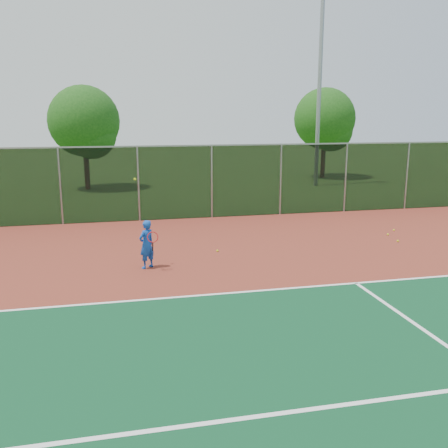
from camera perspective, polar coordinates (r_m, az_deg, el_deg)
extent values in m
plane|color=#2C5919|center=(10.02, 12.41, -13.15)|extent=(120.00, 120.00, 0.00)
cube|color=maroon|center=(11.70, 8.27, -9.08)|extent=(30.00, 20.00, 0.02)
cube|color=white|center=(13.34, 14.86, -6.54)|extent=(22.00, 0.10, 0.00)
cube|color=black|center=(20.71, -1.42, 4.84)|extent=(30.00, 0.04, 3.00)
cube|color=gray|center=(20.57, -1.44, 8.99)|extent=(30.00, 0.06, 0.06)
imported|color=#1247AD|center=(14.14, -8.84, -2.30)|extent=(0.60, 0.57, 1.38)
cylinder|color=black|center=(13.91, -8.15, -2.59)|extent=(0.03, 0.15, 0.27)
torus|color=#A51414|center=(13.74, -8.16, -1.49)|extent=(0.30, 0.13, 0.29)
sphere|color=#D6EA1B|center=(13.87, -10.15, 5.08)|extent=(0.07, 0.07, 0.07)
sphere|color=#D6EA1B|center=(17.94, 19.24, -1.84)|extent=(0.07, 0.07, 0.07)
sphere|color=#D6EA1B|center=(18.79, 18.22, -1.14)|extent=(0.07, 0.07, 0.07)
sphere|color=#D6EA1B|center=(15.76, -0.76, -3.06)|extent=(0.07, 0.07, 0.07)
sphere|color=#D6EA1B|center=(19.56, 18.84, -0.66)|extent=(0.07, 0.07, 0.07)
cylinder|color=gray|center=(30.61, 10.87, 15.50)|extent=(0.24, 0.24, 11.97)
cylinder|color=#342213|center=(29.93, -15.41, 6.02)|extent=(0.30, 0.30, 2.25)
sphere|color=#184612|center=(29.77, -15.72, 11.27)|extent=(3.99, 3.99, 3.99)
sphere|color=#184612|center=(29.47, -14.88, 9.85)|extent=(2.75, 2.75, 2.75)
cylinder|color=#342213|center=(34.78, 11.24, 7.11)|extent=(0.30, 0.30, 2.29)
sphere|color=#184612|center=(34.64, 11.44, 11.73)|extent=(4.07, 4.07, 4.07)
sphere|color=#184612|center=(34.54, 12.20, 10.42)|extent=(2.80, 2.80, 2.80)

